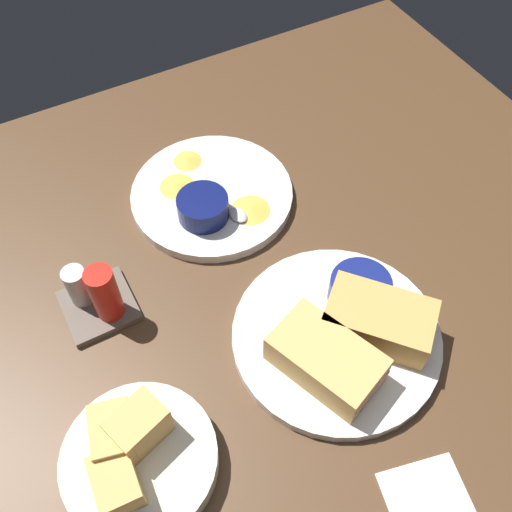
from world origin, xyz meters
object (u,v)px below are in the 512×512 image
object	(u,v)px
plate_chips_companion	(212,195)
ramekin_light_gravy	(203,207)
bread_basket_rear	(136,456)
condiment_caddy	(97,296)
sandwich_half_near	(326,359)
spoon_by_gravy_ramekin	(233,209)
spoon_by_dark_ramekin	(327,326)
sandwich_half_far	(379,320)
ramekin_dark_sauce	(360,290)
plate_sandwich_main	(336,337)

from	to	relation	value
plate_chips_companion	ramekin_light_gravy	distance (cm)	5.46
plate_chips_companion	bread_basket_rear	size ratio (longest dim) A/B	1.41
condiment_caddy	bread_basket_rear	bearing A→B (deg)	171.59
sandwich_half_near	spoon_by_gravy_ramekin	xyz separation A→B (cm)	(27.39, -1.60, -2.04)
condiment_caddy	sandwich_half_near	bearing A→B (deg)	-136.10
ramekin_light_gravy	condiment_caddy	distance (cm)	19.66
spoon_by_dark_ramekin	spoon_by_gravy_ramekin	distance (cm)	22.87
sandwich_half_far	ramekin_light_gravy	world-z (taller)	sandwich_half_far
plate_chips_companion	condiment_caddy	size ratio (longest dim) A/B	2.56
spoon_by_dark_ramekin	condiment_caddy	size ratio (longest dim) A/B	1.04
spoon_by_gravy_ramekin	bread_basket_rear	world-z (taller)	bread_basket_rear
ramekin_dark_sauce	bread_basket_rear	world-z (taller)	bread_basket_rear
bread_basket_rear	spoon_by_gravy_ramekin	bearing A→B (deg)	-43.68
plate_sandwich_main	ramekin_dark_sauce	world-z (taller)	ramekin_dark_sauce
spoon_by_dark_ramekin	bread_basket_rear	distance (cm)	27.53
sandwich_half_near	condiment_caddy	distance (cm)	30.08
condiment_caddy	sandwich_half_far	bearing A→B (deg)	-124.54
sandwich_half_far	ramekin_dark_sauce	size ratio (longest dim) A/B	1.88
sandwich_half_far	condiment_caddy	size ratio (longest dim) A/B	1.56
sandwich_half_far	sandwich_half_near	bearing A→B (deg)	99.25
sandwich_half_far	plate_chips_companion	size ratio (longest dim) A/B	0.61
sandwich_half_far	ramekin_dark_sauce	world-z (taller)	sandwich_half_far
plate_chips_companion	spoon_by_gravy_ramekin	distance (cm)	5.22
plate_sandwich_main	spoon_by_dark_ramekin	bearing A→B (deg)	24.35
spoon_by_dark_ramekin	ramekin_light_gravy	world-z (taller)	ramekin_light_gravy
plate_sandwich_main	plate_chips_companion	size ratio (longest dim) A/B	1.09
ramekin_dark_sauce	condiment_caddy	xyz separation A→B (cm)	(15.49, 29.89, -0.38)
spoon_by_dark_ramekin	bread_basket_rear	xyz separation A→B (cm)	(-3.97, 27.23, 0.54)
sandwich_half_near	ramekin_dark_sauce	distance (cm)	10.96
bread_basket_rear	sandwich_half_far	bearing A→B (deg)	-88.61
sandwich_half_near	sandwich_half_far	distance (cm)	8.71
plate_chips_companion	bread_basket_rear	xyz separation A→B (cm)	(-31.76, 24.51, 1.70)
bread_basket_rear	plate_chips_companion	bearing A→B (deg)	-37.66
sandwich_half_near	spoon_by_dark_ramekin	distance (cm)	5.98
spoon_by_dark_ramekin	ramekin_light_gravy	size ratio (longest dim) A/B	1.33
ramekin_dark_sauce	condiment_caddy	distance (cm)	33.67
spoon_by_dark_ramekin	bread_basket_rear	size ratio (longest dim) A/B	0.57
spoon_by_gravy_ramekin	spoon_by_dark_ramekin	bearing A→B (deg)	-175.83
condiment_caddy	plate_chips_companion	bearing A→B (deg)	-63.44
plate_sandwich_main	ramekin_dark_sauce	bearing A→B (deg)	-59.75
ramekin_light_gravy	spoon_by_gravy_ramekin	bearing A→B (deg)	-107.95
sandwich_half_near	spoon_by_gravy_ramekin	world-z (taller)	sandwich_half_near
ramekin_light_gravy	spoon_by_dark_ramekin	bearing A→B (deg)	-166.57
plate_chips_companion	ramekin_light_gravy	world-z (taller)	ramekin_light_gravy
plate_sandwich_main	bread_basket_rear	xyz separation A→B (cm)	(-2.57, 27.86, 1.70)
plate_sandwich_main	ramekin_light_gravy	xyz separation A→B (cm)	(25.53, 6.39, 2.70)
spoon_by_gravy_ramekin	ramekin_dark_sauce	bearing A→B (deg)	-160.67
plate_chips_companion	bread_basket_rear	world-z (taller)	bread_basket_rear
sandwich_half_far	spoon_by_gravy_ramekin	xyz separation A→B (cm)	(25.99, 7.00, -2.04)
plate_sandwich_main	plate_chips_companion	xyz separation A→B (cm)	(29.18, 3.35, 0.00)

